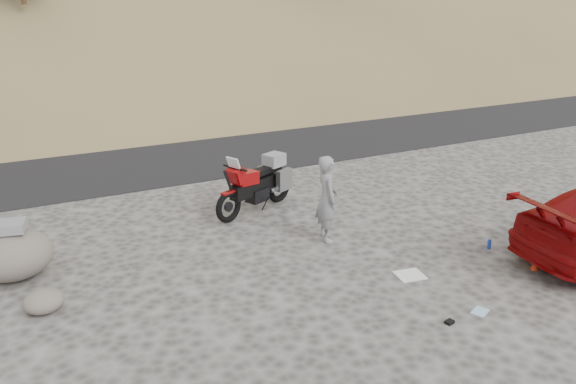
% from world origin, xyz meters
% --- Properties ---
extents(ground, '(140.00, 140.00, 0.00)m').
position_xyz_m(ground, '(0.00, 0.00, 0.00)').
color(ground, '#3D3A38').
rests_on(ground, ground).
extents(road, '(120.00, 7.00, 0.05)m').
position_xyz_m(road, '(0.00, 9.00, 0.00)').
color(road, black).
rests_on(road, ground).
extents(motorcycle, '(2.21, 1.23, 1.41)m').
position_xyz_m(motorcycle, '(-0.35, 3.09, 0.60)').
color(motorcycle, black).
rests_on(motorcycle, ground).
extents(man, '(0.53, 0.69, 1.71)m').
position_xyz_m(man, '(0.18, 1.03, 0.00)').
color(man, gray).
rests_on(man, ground).
extents(boulder, '(1.68, 1.58, 1.04)m').
position_xyz_m(boulder, '(-5.35, 2.05, 0.45)').
color(boulder, '#534E47').
rests_on(boulder, ground).
extents(small_rock, '(0.76, 0.72, 0.36)m').
position_xyz_m(small_rock, '(-4.99, 0.67, 0.18)').
color(small_rock, '#534E47').
rests_on(small_rock, ground).
extents(gear_white_cloth, '(0.53, 0.49, 0.02)m').
position_xyz_m(gear_white_cloth, '(0.71, -0.92, 0.01)').
color(gear_white_cloth, white).
rests_on(gear_white_cloth, ground).
extents(gear_bottle, '(0.08, 0.08, 0.19)m').
position_xyz_m(gear_bottle, '(2.73, -0.75, 0.09)').
color(gear_bottle, '#1A399F').
rests_on(gear_bottle, ground).
extents(gear_funnel, '(0.15, 0.15, 0.19)m').
position_xyz_m(gear_funnel, '(2.81, -1.73, 0.09)').
color(gear_funnel, red).
rests_on(gear_funnel, ground).
extents(gear_glove_b, '(0.15, 0.13, 0.04)m').
position_xyz_m(gear_glove_b, '(0.30, -2.37, 0.02)').
color(gear_glove_b, black).
rests_on(gear_glove_b, ground).
extents(gear_blue_cloth, '(0.34, 0.30, 0.01)m').
position_xyz_m(gear_blue_cloth, '(0.93, -2.34, 0.01)').
color(gear_blue_cloth, '#97C5E9').
rests_on(gear_blue_cloth, ground).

